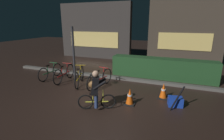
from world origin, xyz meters
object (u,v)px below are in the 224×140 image
(parked_bike_left_mid, at_px, (64,74))
(parked_bike_center_left, at_px, (79,76))
(blue_crate, at_px, (175,102))
(parked_bike_center_right, at_px, (100,79))
(traffic_cone_near, at_px, (130,97))
(closed_umbrella, at_px, (177,98))
(street_post, at_px, (74,55))
(cyclist, at_px, (96,90))
(traffic_cone_far, at_px, (163,91))
(parked_bike_leftmost, at_px, (50,72))

(parked_bike_left_mid, relative_size, parked_bike_center_left, 1.03)
(blue_crate, bearing_deg, parked_bike_left_mid, 171.05)
(parked_bike_center_right, distance_m, traffic_cone_near, 1.89)
(parked_bike_center_left, xyz_separation_m, closed_umbrella, (3.98, -0.87, 0.02))
(street_post, distance_m, parked_bike_center_right, 1.64)
(parked_bike_center_left, bearing_deg, traffic_cone_near, -131.45)
(street_post, relative_size, cyclist, 1.97)
(parked_bike_left_mid, xyz_separation_m, blue_crate, (4.83, -0.76, -0.21))
(traffic_cone_far, bearing_deg, blue_crate, -49.06)
(parked_bike_leftmost, height_order, closed_umbrella, closed_umbrella)
(parked_bike_left_mid, xyz_separation_m, traffic_cone_far, (4.40, -0.27, -0.09))
(parked_bike_center_left, bearing_deg, traffic_cone_far, -111.65)
(parked_bike_left_mid, relative_size, cyclist, 1.37)
(parked_bike_left_mid, distance_m, blue_crate, 4.89)
(traffic_cone_far, distance_m, closed_umbrella, 0.88)
(parked_bike_leftmost, bearing_deg, street_post, -85.65)
(traffic_cone_near, bearing_deg, traffic_cone_far, 41.83)
(parked_bike_left_mid, bearing_deg, parked_bike_center_right, -97.32)
(parked_bike_center_right, height_order, blue_crate, parked_bike_center_right)
(street_post, distance_m, traffic_cone_near, 3.35)
(street_post, bearing_deg, parked_bike_leftmost, -177.02)
(blue_crate, bearing_deg, parked_bike_leftmost, 171.66)
(parked_bike_left_mid, distance_m, parked_bike_center_left, 0.90)
(street_post, distance_m, cyclist, 2.89)
(parked_bike_center_right, relative_size, traffic_cone_far, 3.05)
(blue_crate, height_order, cyclist, cyclist)
(parked_bike_center_right, xyz_separation_m, closed_umbrella, (3.02, -0.90, 0.03))
(closed_umbrella, bearing_deg, traffic_cone_far, 88.33)
(street_post, bearing_deg, parked_bike_left_mid, -163.68)
(traffic_cone_near, distance_m, cyclist, 1.18)
(parked_bike_center_right, height_order, cyclist, cyclist)
(parked_bike_leftmost, bearing_deg, parked_bike_left_mid, -93.45)
(traffic_cone_near, bearing_deg, parked_bike_left_mid, 161.23)
(street_post, height_order, closed_umbrella, street_post)
(traffic_cone_far, relative_size, blue_crate, 1.26)
(traffic_cone_near, bearing_deg, street_post, 156.10)
(street_post, xyz_separation_m, parked_bike_left_mid, (-0.48, -0.14, -0.87))
(street_post, relative_size, parked_bike_leftmost, 1.54)
(street_post, distance_m, blue_crate, 4.57)
(traffic_cone_near, bearing_deg, cyclist, -143.42)
(cyclist, bearing_deg, parked_bike_left_mid, 119.94)
(parked_bike_center_right, distance_m, cyclist, 1.86)
(parked_bike_center_right, relative_size, closed_umbrella, 1.99)
(parked_bike_center_right, distance_m, blue_crate, 3.06)
(parked_bike_leftmost, distance_m, traffic_cone_far, 5.26)
(parked_bike_center_left, distance_m, closed_umbrella, 4.07)
(traffic_cone_far, bearing_deg, cyclist, -140.57)
(parked_bike_center_left, bearing_deg, street_post, 35.79)
(parked_bike_center_left, height_order, blue_crate, parked_bike_center_left)
(parked_bike_center_left, relative_size, cyclist, 1.33)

